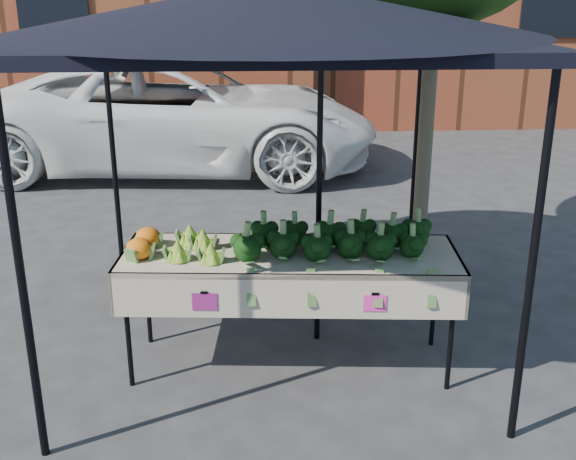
{
  "coord_description": "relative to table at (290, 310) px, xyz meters",
  "views": [
    {
      "loc": [
        -0.23,
        -4.77,
        2.71
      ],
      "look_at": [
        0.06,
        0.05,
        1.0
      ],
      "focal_mm": 43.5,
      "sensor_mm": 36.0,
      "label": 1
    }
  ],
  "objects": [
    {
      "name": "broccoli_heap",
      "position": [
        0.32,
        0.03,
        0.58
      ],
      "size": [
        1.46,
        0.56,
        0.25
      ],
      "primitive_type": "ellipsoid",
      "color": "black",
      "rests_on": "table"
    },
    {
      "name": "table",
      "position": [
        0.0,
        0.0,
        0.0
      ],
      "size": [
        2.46,
        0.99,
        0.9
      ],
      "color": "beige",
      "rests_on": "ground"
    },
    {
      "name": "ground",
      "position": [
        -0.06,
        0.15,
        -0.45
      ],
      "size": [
        90.0,
        90.0,
        0.0
      ],
      "primitive_type": "plane",
      "color": "#2C2C2E"
    },
    {
      "name": "romanesco_cluster",
      "position": [
        -0.67,
        0.04,
        0.55
      ],
      "size": [
        0.42,
        0.56,
        0.19
      ],
      "primitive_type": "ellipsoid",
      "color": "#91B032",
      "rests_on": "table"
    },
    {
      "name": "street_tree",
      "position": [
        1.38,
        1.72,
        1.61
      ],
      "size": [
        2.09,
        2.09,
        4.11
      ],
      "primitive_type": null,
      "color": "#1E4C14",
      "rests_on": "ground"
    },
    {
      "name": "cauliflower_pair",
      "position": [
        -1.04,
        0.07,
        0.54
      ],
      "size": [
        0.22,
        0.42,
        0.17
      ],
      "primitive_type": "ellipsoid",
      "color": "orange",
      "rests_on": "table"
    },
    {
      "name": "canopy",
      "position": [
        -0.11,
        0.47,
        0.92
      ],
      "size": [
        3.16,
        3.16,
        2.74
      ],
      "primitive_type": null,
      "color": "black",
      "rests_on": "ground"
    }
  ]
}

